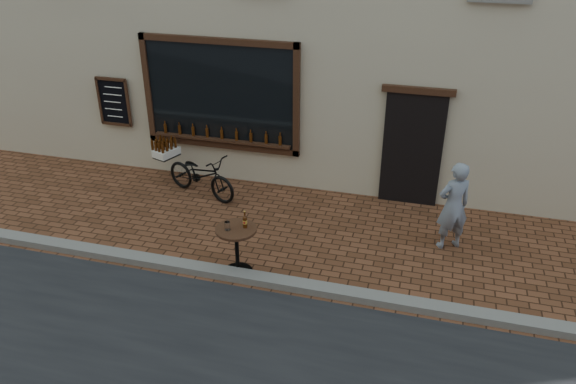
# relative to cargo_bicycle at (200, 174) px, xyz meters

# --- Properties ---
(ground) EXTENTS (90.00, 90.00, 0.00)m
(ground) POSITION_rel_cargo_bicycle_xyz_m (2.11, -2.67, -0.45)
(ground) COLOR #4E2C19
(ground) RESTS_ON ground
(kerb) EXTENTS (90.00, 0.25, 0.12)m
(kerb) POSITION_rel_cargo_bicycle_xyz_m (2.11, -2.47, -0.39)
(kerb) COLOR slate
(kerb) RESTS_ON ground
(cargo_bicycle) EXTENTS (2.05, 1.17, 0.95)m
(cargo_bicycle) POSITION_rel_cargo_bicycle_xyz_m (0.00, 0.00, 0.00)
(cargo_bicycle) COLOR black
(cargo_bicycle) RESTS_ON ground
(bistro_table) EXTENTS (0.64, 0.64, 1.10)m
(bistro_table) POSITION_rel_cargo_bicycle_xyz_m (1.63, -2.32, 0.13)
(bistro_table) COLOR black
(bistro_table) RESTS_ON ground
(pedestrian) EXTENTS (0.68, 0.60, 1.57)m
(pedestrian) POSITION_rel_cargo_bicycle_xyz_m (4.83, -0.64, 0.33)
(pedestrian) COLOR gray
(pedestrian) RESTS_ON ground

